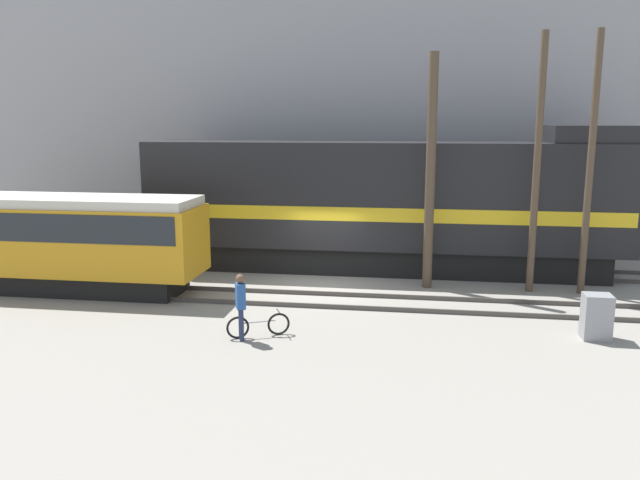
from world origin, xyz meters
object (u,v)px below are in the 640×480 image
utility_pole_right (590,166)px  signal_box (597,317)px  bicycle (258,326)px  person (241,300)px  utility_pole_center (537,165)px  streetcar (32,236)px  utility_pole_left (430,173)px  freight_locomotive (384,204)px

utility_pole_right → signal_box: utility_pole_right is taller
bicycle → signal_box: 8.86m
person → utility_pole_center: 10.77m
person → utility_pole_right: bearing=31.9°
person → signal_box: bearing=9.5°
streetcar → utility_pole_right: size_ratio=1.37×
streetcar → signal_box: streetcar is taller
streetcar → person: (8.29, -3.84, -0.75)m
utility_pole_left → signal_box: 7.14m
signal_box → utility_pole_right: bearing=80.8°
bicycle → signal_box: signal_box is taller
bicycle → utility_pole_right: (9.53, 5.84, 3.92)m
utility_pole_right → bicycle: bearing=-148.5°
utility_pole_left → utility_pole_right: bearing=0.0°
person → utility_pole_left: 8.34m
signal_box → bicycle: bearing=-172.2°
person → utility_pole_right: 12.08m
streetcar → utility_pole_left: size_ratio=1.47×
utility_pole_left → person: bearing=-128.2°
streetcar → utility_pole_left: 13.51m
utility_pole_right → utility_pole_left: bearing=180.0°
bicycle → utility_pole_left: size_ratio=0.20×
streetcar → bicycle: (8.67, -3.52, -1.52)m
utility_pole_left → utility_pole_center: bearing=0.0°
utility_pole_left → streetcar: bearing=-170.0°
utility_pole_right → freight_locomotive: bearing=160.8°
freight_locomotive → utility_pole_left: 3.15m
utility_pole_right → streetcar: bearing=-172.7°
signal_box → utility_pole_left: bearing=132.9°
utility_pole_left → utility_pole_center: (3.40, 0.00, 0.30)m
utility_pole_center → signal_box: (0.90, -4.63, -3.62)m
bicycle → utility_pole_right: 11.84m
streetcar → bicycle: 9.48m
streetcar → utility_pole_left: bearing=10.0°
freight_locomotive → signal_box: bearing=-49.5°
streetcar → person: 9.17m
person → freight_locomotive: bearing=69.2°
utility_pole_right → signal_box: 5.93m
bicycle → utility_pole_right: utility_pole_right is taller
bicycle → signal_box: bearing=7.8°
utility_pole_center → utility_pole_right: utility_pole_right is taller
bicycle → utility_pole_center: utility_pole_center is taller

